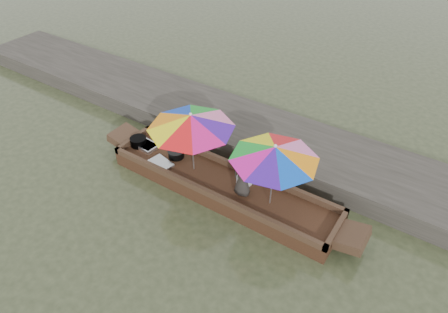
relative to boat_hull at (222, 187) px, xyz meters
The scene contains 11 objects.
water 0.17m from the boat_hull, ahead, with size 80.00×80.00×0.00m, color #303821.
dock 2.20m from the boat_hull, 90.00° to the left, with size 22.00×2.20×0.50m, color #2D2B26.
boat_hull is the anchor object (origin of this frame).
cooking_pot 2.54m from the boat_hull, behind, with size 0.41×0.41×0.22m, color black.
tray_crayfish 2.32m from the boat_hull, behind, with size 0.59×0.41×0.09m, color silver.
tray_scallop 1.60m from the boat_hull, 168.41° to the right, with size 0.59×0.41×0.06m, color silver.
charcoal_grill 1.45m from the boat_hull, behind, with size 0.38×0.38×0.18m, color black.
supply_bag 0.60m from the boat_hull, 20.87° to the left, with size 0.28×0.22×0.26m, color silver.
vendor 0.91m from the boat_hull, ahead, with size 0.49×0.32×1.00m, color #282521.
umbrella_bow 1.24m from the boat_hull, behind, with size 1.95×1.95×1.55m, color #4514A5, non-canonical shape.
umbrella_stern 1.57m from the boat_hull, ahead, with size 1.81×1.81×1.55m, color orange, non-canonical shape.
Camera 1 is at (3.79, -5.62, 6.43)m, focal length 32.00 mm.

